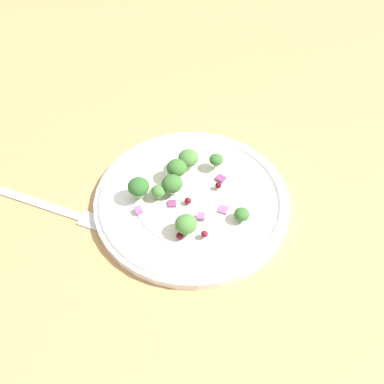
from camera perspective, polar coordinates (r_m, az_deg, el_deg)
ground_plane at (r=69.45cm, az=-0.11°, el=-2.84°), size 180.00×180.00×2.00cm
plate at (r=68.84cm, az=0.00°, el=-0.99°), size 27.33×27.33×1.70cm
dressing_pool at (r=68.50cm, az=0.00°, el=-0.76°), size 15.85×15.85×0.20cm
broccoli_floret_0 at (r=67.50cm, az=-3.88°, el=0.09°), size 1.97×1.97×2.00cm
broccoli_floret_1 at (r=63.45cm, az=-0.71°, el=-3.78°), size 2.90×2.90×2.93cm
broccoli_floret_2 at (r=67.44cm, az=-2.51°, el=0.77°), size 2.89×2.89×2.93cm
broccoli_floret_3 at (r=70.96cm, az=2.81°, el=3.74°), size 2.02×2.02×2.05cm
broccoli_floret_4 at (r=70.36cm, az=-0.43°, el=3.91°), size 2.93×2.93×2.97cm
broccoli_floret_5 at (r=65.53cm, az=5.78°, el=-2.61°), size 2.08×2.08×2.10cm
broccoli_floret_6 at (r=67.32cm, az=-6.21°, el=0.58°), size 2.98×2.98×3.01cm
broccoli_floret_7 at (r=69.30cm, az=-1.78°, el=2.78°), size 2.88×2.88×2.91cm
cranberry_0 at (r=69.03cm, az=3.06°, el=0.77°), size 0.89×0.89×0.89cm
cranberry_1 at (r=63.69cm, az=1.46°, el=-4.88°), size 0.92×0.92×0.92cm
cranberry_2 at (r=67.19cm, az=-0.68°, el=-1.19°), size 0.94×0.94×0.94cm
cranberry_3 at (r=63.65cm, az=-1.41°, el=-5.09°), size 0.97×0.97×0.97cm
onion_bit_0 at (r=67.62cm, az=-2.32°, el=-1.37°), size 1.59×1.59×0.34cm
onion_bit_1 at (r=65.87cm, az=1.05°, el=-2.84°), size 1.46×1.46×0.52cm
onion_bit_2 at (r=65.56cm, az=-0.44°, el=-3.20°), size 1.43×1.57×0.60cm
onion_bit_3 at (r=67.10cm, az=3.67°, el=-2.04°), size 1.62×1.57×0.31cm
onion_bit_4 at (r=67.01cm, az=-6.23°, el=-2.09°), size 1.32×1.42×0.44cm
onion_bit_5 at (r=70.48cm, az=3.54°, el=1.42°), size 1.18×1.29×0.51cm
fork at (r=71.50cm, az=-15.80°, el=-1.76°), size 8.07×18.09×0.50cm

